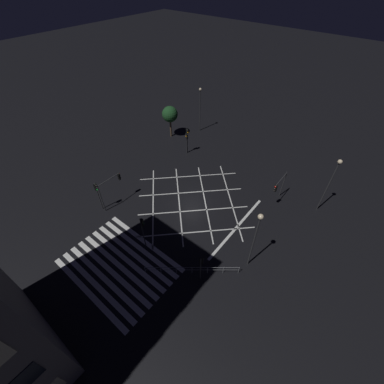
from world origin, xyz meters
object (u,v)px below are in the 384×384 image
at_px(traffic_light_se_cross, 201,264).
at_px(traffic_light_nw_main, 187,136).
at_px(traffic_light_nw_cross, 187,139).
at_px(traffic_light_sw_main, 97,191).
at_px(traffic_light_sw_cross, 111,185).
at_px(street_tree_near, 170,114).
at_px(traffic_light_ne_cross, 279,185).
at_px(street_lamp_east, 257,231).
at_px(street_lamp_west, 200,104).
at_px(street_lamp_far, 332,177).
at_px(traffic_light_median_south, 143,227).

relative_size(traffic_light_se_cross, traffic_light_nw_main, 0.84).
xyz_separation_m(traffic_light_nw_cross, traffic_light_sw_main, (-0.30, -15.54, 0.44)).
xyz_separation_m(traffic_light_se_cross, traffic_light_nw_main, (-14.31, 15.13, 0.47)).
distance_m(traffic_light_sw_cross, street_tree_near, 16.85).
xyz_separation_m(traffic_light_nw_cross, traffic_light_sw_cross, (0.15, -13.92, 0.56)).
relative_size(traffic_light_ne_cross, street_lamp_east, 0.52).
bearing_deg(traffic_light_ne_cross, street_lamp_west, -113.91).
height_order(traffic_light_se_cross, traffic_light_nw_main, traffic_light_nw_main).
height_order(street_lamp_west, street_lamp_far, street_lamp_far).
bearing_deg(traffic_light_nw_cross, traffic_light_nw_main, 58.58).
height_order(street_lamp_east, street_tree_near, street_lamp_east).
relative_size(traffic_light_median_south, street_tree_near, 0.80).
xyz_separation_m(traffic_light_sw_main, street_lamp_far, (20.20, 16.34, 2.17)).
height_order(traffic_light_se_cross, street_tree_near, street_tree_near).
bearing_deg(traffic_light_sw_main, traffic_light_sw_cross, 74.56).
height_order(street_lamp_far, street_tree_near, street_lamp_far).
height_order(traffic_light_nw_cross, traffic_light_sw_main, traffic_light_sw_main).
distance_m(traffic_light_sw_main, street_tree_near, 18.28).
bearing_deg(traffic_light_median_south, street_tree_near, 35.44).
xyz_separation_m(traffic_light_sw_cross, street_lamp_far, (19.76, 14.72, 2.05)).
xyz_separation_m(traffic_light_se_cross, traffic_light_nw_cross, (-14.43, 15.20, -0.02)).
xyz_separation_m(traffic_light_ne_cross, street_tree_near, (-20.52, 3.51, 1.03)).
distance_m(traffic_light_sw_cross, street_lamp_east, 17.39).
height_order(traffic_light_ne_cross, street_lamp_far, street_lamp_far).
height_order(traffic_light_sw_main, street_tree_near, street_tree_near).
bearing_deg(traffic_light_se_cross, traffic_light_ne_cross, -3.79).
height_order(traffic_light_ne_cross, traffic_light_sw_main, traffic_light_sw_main).
xyz_separation_m(traffic_light_ne_cross, traffic_light_nw_main, (-15.22, 1.39, 0.10)).
xyz_separation_m(traffic_light_nw_main, street_lamp_east, (17.04, -10.93, 2.25)).
distance_m(traffic_light_nw_cross, traffic_light_median_south, 17.56).
bearing_deg(traffic_light_sw_main, traffic_light_ne_cross, 41.99).
distance_m(street_lamp_east, street_lamp_far, 12.13).
bearing_deg(traffic_light_ne_cross, traffic_light_sw_main, -48.01).
height_order(traffic_light_sw_cross, traffic_light_median_south, traffic_light_median_south).
relative_size(traffic_light_median_south, traffic_light_nw_main, 1.00).
relative_size(traffic_light_nw_cross, traffic_light_median_south, 0.83).
height_order(traffic_light_nw_cross, street_lamp_far, street_lamp_far).
xyz_separation_m(traffic_light_nw_cross, street_tree_near, (-5.18, 2.05, 1.43)).
bearing_deg(traffic_light_nw_main, traffic_light_nw_cross, 148.58).
xyz_separation_m(traffic_light_nw_cross, street_lamp_east, (17.16, -11.01, 2.75)).
xyz_separation_m(traffic_light_sw_main, traffic_light_nw_main, (0.42, 15.46, 0.06)).
bearing_deg(traffic_light_ne_cross, street_tree_near, -99.71).
distance_m(traffic_light_sw_main, traffic_light_nw_main, 15.47).
height_order(traffic_light_median_south, traffic_light_nw_main, traffic_light_nw_main).
height_order(street_lamp_east, street_lamp_west, street_lamp_east).
bearing_deg(street_lamp_east, traffic_light_ne_cross, 100.79).
bearing_deg(street_lamp_west, traffic_light_se_cross, -51.87).
relative_size(traffic_light_se_cross, street_lamp_west, 0.48).
xyz_separation_m(traffic_light_ne_cross, traffic_light_sw_cross, (-15.19, -12.45, 0.17)).
xyz_separation_m(traffic_light_nw_cross, traffic_light_median_south, (7.56, -15.85, 0.49)).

